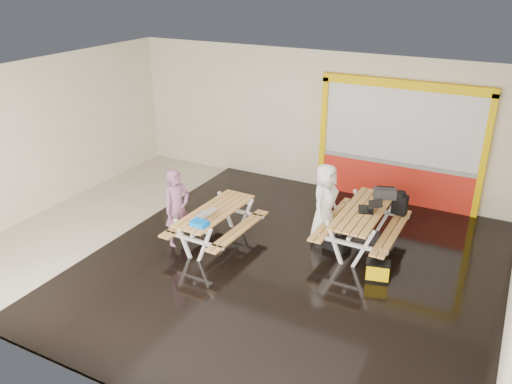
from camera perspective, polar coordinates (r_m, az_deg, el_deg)
The scene contains 14 objects.
room at distance 9.86m, azimuth -2.43°, elevation 2.13°, with size 10.02×8.02×3.52m.
deck at distance 10.13m, azimuth 3.95°, elevation -8.20°, with size 7.50×7.98×0.05m, color black.
kiosk at distance 12.72m, azimuth 15.34°, elevation 4.84°, with size 3.88×0.16×3.00m.
picnic_table_left at distance 10.66m, azimuth -4.45°, elevation -2.86°, with size 1.44×2.07×0.81m.
picnic_table_right at distance 10.70m, azimuth 11.60°, elevation -2.89°, with size 1.52×2.21×0.88m.
person_left at distance 10.64m, azimuth -8.62°, elevation -1.78°, with size 0.60×0.40×1.65m, color #7B4C6B.
person_right at distance 10.73m, azimuth 7.53°, elevation -1.07°, with size 0.79×0.52×1.62m, color white.
laptop_left at distance 10.31m, azimuth -5.48°, elevation -2.35°, with size 0.40×0.37×0.17m.
laptop_right at distance 10.58m, azimuth 12.28°, elevation -1.66°, with size 0.56×0.52×0.19m.
blue_pouch at distance 9.96m, azimuth -6.19°, elevation -3.44°, with size 0.32×0.23×0.09m, color blue.
toolbox at distance 11.19m, azimuth 13.90°, elevation -0.13°, with size 0.51×0.37×0.27m.
backpack at distance 11.26m, azimuth 15.47°, elevation -1.17°, with size 0.32×0.23×0.50m.
dark_case at distance 10.78m, azimuth 8.84°, elevation -5.63°, with size 0.48×0.36×0.18m, color black.
fluke_bag at distance 9.86m, azimuth 13.15°, elevation -8.42°, with size 0.48×0.37×0.37m.
Camera 1 is at (4.62, -7.93, 5.36)m, focal length 36.59 mm.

